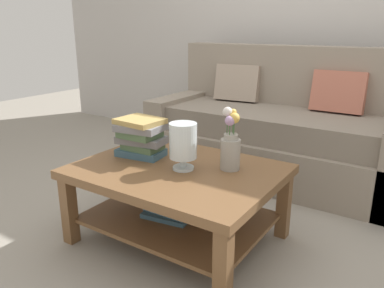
{
  "coord_description": "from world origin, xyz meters",
  "views": [
    {
      "loc": [
        1.17,
        -2.09,
        1.22
      ],
      "look_at": [
        -0.01,
        -0.3,
        0.55
      ],
      "focal_mm": 35.68,
      "sensor_mm": 36.0,
      "label": 1
    }
  ],
  "objects": [
    {
      "name": "coffee_table",
      "position": [
        -0.01,
        -0.45,
        0.33
      ],
      "size": [
        1.12,
        0.85,
        0.45
      ],
      "color": "brown",
      "rests_on": "ground"
    },
    {
      "name": "book_stack_main",
      "position": [
        -0.3,
        -0.41,
        0.58
      ],
      "size": [
        0.32,
        0.24,
        0.24
      ],
      "color": "#3D6075",
      "rests_on": "coffee_table"
    },
    {
      "name": "glass_hurricane_vase",
      "position": [
        0.03,
        -0.45,
        0.61
      ],
      "size": [
        0.15,
        0.15,
        0.26
      ],
      "color": "silver",
      "rests_on": "coffee_table"
    },
    {
      "name": "back_wall",
      "position": [
        0.0,
        1.65,
        1.35
      ],
      "size": [
        6.4,
        0.12,
        2.7
      ],
      "primitive_type": "cube",
      "color": "#BCB7B2",
      "rests_on": "ground"
    },
    {
      "name": "ground_plane",
      "position": [
        0.0,
        0.0,
        0.0
      ],
      "size": [
        10.0,
        10.0,
        0.0
      ],
      "primitive_type": "plane",
      "color": "gray"
    },
    {
      "name": "flower_pitcher",
      "position": [
        0.25,
        -0.3,
        0.59
      ],
      "size": [
        0.11,
        0.11,
        0.35
      ],
      "color": "#9E998E",
      "rests_on": "coffee_table"
    },
    {
      "name": "couch",
      "position": [
        0.08,
        0.9,
        0.36
      ],
      "size": [
        2.08,
        0.9,
        1.06
      ],
      "color": "gray",
      "rests_on": "ground"
    }
  ]
}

